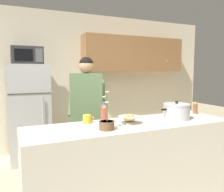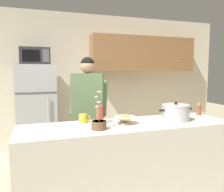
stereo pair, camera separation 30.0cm
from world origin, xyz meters
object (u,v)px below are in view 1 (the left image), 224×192
person_near_pot (87,104)px  cooking_pot (176,111)px  refrigerator (29,113)px  bottle_near_edge (195,108)px  microwave (27,56)px  bread_bowl (129,119)px  coffee_mug (87,119)px  bottle_mid_counter (104,113)px  potted_orchid (107,124)px

person_near_pot → cooking_pot: bearing=-43.1°
refrigerator → bottle_near_edge: refrigerator is taller
microwave → bottle_near_edge: (2.00, -1.65, -0.74)m
person_near_pot → bread_bowl: person_near_pot is taller
refrigerator → bread_bowl: refrigerator is taller
coffee_mug → bread_bowl: 0.46m
cooking_pot → bottle_mid_counter: 0.89m
coffee_mug → potted_orchid: bearing=-76.2°
cooking_pot → coffee_mug: 1.07m
cooking_pot → bottle_near_edge: 0.51m
potted_orchid → person_near_pot: bearing=83.7°
bottle_near_edge → microwave: bearing=140.5°
microwave → person_near_pot: size_ratio=0.29×
microwave → bottle_mid_counter: bearing=-69.2°
person_near_pot → cooking_pot: person_near_pot is taller
bread_bowl → bottle_near_edge: bottle_near_edge is taller
potted_orchid → bread_bowl: bearing=23.8°
person_near_pot → potted_orchid: bearing=-96.3°
refrigerator → potted_orchid: (0.56, -1.98, 0.18)m
microwave → bottle_mid_counter: 1.94m
person_near_pot → potted_orchid: (-0.10, -0.93, -0.07)m
cooking_pot → bread_bowl: 0.63m
coffee_mug → bread_bowl: (0.42, -0.20, 0.00)m
refrigerator → bread_bowl: (0.89, -1.83, 0.17)m
microwave → bottle_mid_counter: size_ratio=2.01×
cooking_pot → bottle_mid_counter: bottle_mid_counter is taller
bottle_mid_counter → potted_orchid: size_ratio=0.62×
microwave → cooking_pot: (1.52, -1.83, -0.73)m
person_near_pot → bottle_near_edge: bearing=-24.8°
microwave → cooking_pot: bearing=-50.3°
bottle_near_edge → refrigerator: bearing=140.2°
microwave → bottle_near_edge: microwave is taller
refrigerator → potted_orchid: refrigerator is taller
microwave → coffee_mug: bearing=-73.5°
microwave → person_near_pot: microwave is taller
coffee_mug → bottle_mid_counter: bearing=-26.3°
refrigerator → coffee_mug: size_ratio=12.22×
cooking_pot → bottle_near_edge: (0.48, 0.19, -0.02)m
person_near_pot → bread_bowl: size_ratio=6.89×
refrigerator → cooking_pot: 2.41m
cooking_pot → bottle_mid_counter: bearing=170.9°
microwave → person_near_pot: bearing=-57.2°
potted_orchid → cooking_pot: bearing=7.3°
microwave → bread_bowl: microwave is taller
coffee_mug → potted_orchid: size_ratio=0.34×
microwave → bottle_near_edge: bearing=-39.5°
coffee_mug → bottle_near_edge: bottle_near_edge is taller
person_near_pot → bottle_mid_counter: 0.66m
microwave → coffee_mug: size_ratio=3.66×
bottle_near_edge → coffee_mug: bearing=178.6°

